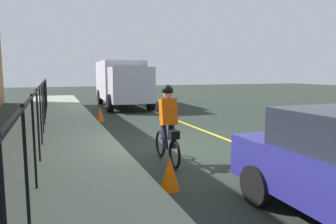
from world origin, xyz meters
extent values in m
plane|color=#242D25|center=(0.00, 0.00, 0.00)|extent=(80.00, 80.00, 0.00)
cube|color=yellow|center=(0.00, -1.60, 0.00)|extent=(36.00, 0.12, 0.01)
cube|color=gray|center=(0.00, 3.40, 0.07)|extent=(40.00, 3.20, 0.15)
cylinder|color=black|center=(-4.16, 3.80, 0.95)|extent=(0.04, 0.04, 1.60)
cylinder|color=black|center=(-2.44, 3.80, 0.95)|extent=(0.04, 0.04, 1.60)
cylinder|color=black|center=(-0.72, 3.80, 0.95)|extent=(0.04, 0.04, 1.60)
cylinder|color=black|center=(1.00, 3.80, 0.95)|extent=(0.04, 0.04, 1.60)
cylinder|color=black|center=(2.72, 3.80, 0.95)|extent=(0.04, 0.04, 1.60)
cylinder|color=black|center=(4.44, 3.80, 0.95)|extent=(0.04, 0.04, 1.60)
cylinder|color=black|center=(6.16, 3.80, 0.95)|extent=(0.04, 0.04, 1.60)
cylinder|color=black|center=(7.88, 3.80, 0.95)|extent=(0.04, 0.04, 1.60)
cylinder|color=black|center=(9.61, 3.80, 0.95)|extent=(0.04, 0.04, 1.60)
cylinder|color=black|center=(11.33, 3.80, 0.95)|extent=(0.04, 0.04, 1.60)
cube|color=black|center=(1.00, 3.80, 1.70)|extent=(20.65, 0.04, 0.04)
torus|color=black|center=(-0.76, 1.00, 0.33)|extent=(0.66, 0.08, 0.66)
torus|color=black|center=(-1.81, 1.04, 0.33)|extent=(0.66, 0.08, 0.66)
cube|color=black|center=(-1.29, 1.02, 0.58)|extent=(0.93, 0.07, 0.24)
cylinder|color=black|center=(-1.44, 1.02, 0.73)|extent=(0.03, 0.03, 0.35)
cube|color=#E45506|center=(-1.39, 1.02, 1.21)|extent=(0.35, 0.37, 0.63)
sphere|color=tan|center=(-1.34, 1.02, 1.62)|extent=(0.22, 0.22, 0.22)
sphere|color=black|center=(-1.34, 1.02, 1.70)|extent=(0.26, 0.26, 0.26)
cylinder|color=#191E38|center=(-1.40, 1.12, 0.68)|extent=(0.34, 0.13, 0.65)
cylinder|color=#191E38|center=(-1.41, 0.92, 0.68)|extent=(0.34, 0.13, 0.65)
cube|color=black|center=(-1.76, 1.03, 0.75)|extent=(0.25, 0.21, 0.18)
cylinder|color=black|center=(-4.01, 0.50, 0.32)|extent=(0.64, 0.22, 0.64)
cube|color=#B4AFBB|center=(11.70, -0.55, 1.63)|extent=(4.82, 2.52, 2.30)
cube|color=silver|center=(8.29, -0.46, 1.43)|extent=(1.88, 2.25, 1.90)
cylinder|color=black|center=(8.40, -1.58, 0.48)|extent=(0.97, 0.33, 0.96)
cylinder|color=black|center=(8.45, 0.66, 0.48)|extent=(0.97, 0.33, 0.96)
cylinder|color=black|center=(12.73, -1.70, 0.48)|extent=(0.97, 0.33, 0.96)
cylinder|color=black|center=(12.79, 0.54, 0.48)|extent=(0.97, 0.33, 0.96)
cone|color=#E95414|center=(5.49, 1.60, 0.32)|extent=(0.36, 0.36, 0.64)
cone|color=#F56103|center=(-2.94, 1.57, 0.31)|extent=(0.36, 0.36, 0.62)
camera|label=1|loc=(-7.96, 3.48, 2.10)|focal=33.28mm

